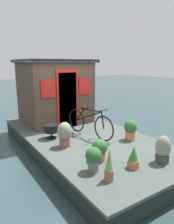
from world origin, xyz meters
name	(u,v)px	position (x,y,z in m)	size (l,w,h in m)	color
ground_plane	(83,151)	(0.00, 0.00, 0.00)	(60.00, 60.00, 0.00)	#2D4247
houseboat_deck	(83,143)	(0.00, 0.00, 0.24)	(5.85, 2.92, 0.48)	#424C47
houseboat_cabin	(55,91)	(1.81, 0.00, 1.53)	(2.03, 2.28, 2.09)	#4C3828
bicycle	(89,123)	(-0.15, -0.10, 0.85)	(1.74, 0.50, 0.80)	black
potted_plant_mint	(163,150)	(-2.30, -0.45, 0.75)	(0.30, 0.30, 0.56)	#38383D
potted_plant_geranium	(134,158)	(-2.15, 0.21, 0.68)	(0.23, 0.23, 0.43)	#B2603D
potted_plant_fern	(130,129)	(-1.00, -0.83, 0.77)	(0.33, 0.33, 0.54)	#C6754C
potted_plant_succulent	(109,165)	(-2.25, 0.89, 0.76)	(0.16, 0.16, 0.59)	#935138
potted_plant_rosemary	(100,149)	(-1.52, 0.55, 0.72)	(0.33, 0.33, 0.45)	#B2603D
potted_plant_basil	(65,134)	(-0.47, 0.82, 0.80)	(0.35, 0.35, 0.60)	#935138
potted_plant_thyme	(93,158)	(-1.83, 0.92, 0.74)	(0.31, 0.31, 0.47)	slate
charcoal_grill	(51,129)	(0.24, 0.85, 0.74)	(0.40, 0.40, 0.37)	black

